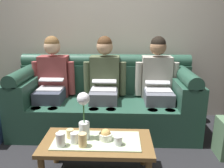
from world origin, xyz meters
TOP-DOWN VIEW (x-y plane):
  - back_wall_patterned at (0.00, 1.70)m, footprint 6.00×0.12m
  - couch at (0.00, 1.17)m, footprint 2.30×0.88m
  - person_left at (-0.68, 1.17)m, footprint 0.56×0.67m
  - person_middle at (0.00, 1.17)m, footprint 0.56×0.67m
  - person_right at (0.68, 1.17)m, footprint 0.56×0.67m
  - coffee_table at (0.00, 0.15)m, footprint 1.00×0.51m
  - flower_vase at (-0.11, 0.18)m, footprint 0.11×0.11m
  - snack_bowl at (0.08, 0.16)m, footprint 0.12×0.12m
  - cup_near_left at (-0.25, 0.18)m, footprint 0.07×0.07m
  - cup_near_right at (-0.30, 0.04)m, footprint 0.08×0.08m
  - cup_far_center at (0.19, 0.08)m, footprint 0.07×0.07m
  - cup_far_left at (-0.11, 0.04)m, footprint 0.07×0.07m
  - cup_far_right at (-0.19, 0.09)m, footprint 0.07×0.07m

SIDE VIEW (x-z plane):
  - coffee_table at x=0.00m, z-range 0.13..0.51m
  - couch at x=0.00m, z-range -0.11..0.85m
  - cup_far_center at x=0.19m, z-range 0.38..0.46m
  - cup_near_left at x=-0.25m, z-range 0.38..0.46m
  - snack_bowl at x=0.08m, z-range 0.37..0.47m
  - cup_far_right at x=-0.19m, z-range 0.38..0.47m
  - cup_near_right at x=-0.30m, z-range 0.38..0.49m
  - cup_far_left at x=-0.11m, z-range 0.38..0.50m
  - flower_vase at x=-0.11m, z-range 0.39..0.82m
  - person_right at x=0.68m, z-range 0.05..1.27m
  - person_middle at x=0.00m, z-range 0.05..1.27m
  - person_left at x=-0.68m, z-range 0.05..1.27m
  - back_wall_patterned at x=0.00m, z-range 0.00..2.90m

